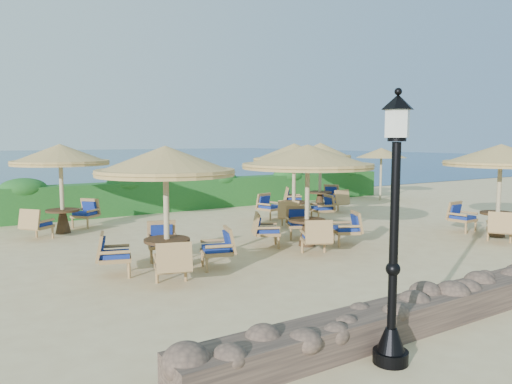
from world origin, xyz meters
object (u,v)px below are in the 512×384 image
cafe_set_3 (61,166)px  cafe_set_5 (320,164)px  extra_parasol (381,153)px  cafe_set_1 (308,171)px  cafe_set_2 (500,168)px  lamp_post (394,241)px  cafe_set_4 (294,166)px  cafe_set_0 (166,185)px

cafe_set_3 → cafe_set_5: same height
extra_parasol → cafe_set_3: bearing=-177.4°
cafe_set_1 → cafe_set_2: size_ratio=1.09×
cafe_set_3 → cafe_set_2: bearing=-35.5°
cafe_set_5 → cafe_set_3: bearing=178.8°
lamp_post → cafe_set_4: size_ratio=1.17×
cafe_set_2 → cafe_set_1: bearing=159.6°
cafe_set_5 → lamp_post: bearing=-126.5°
extra_parasol → cafe_set_1: bearing=-146.7°
lamp_post → cafe_set_1: size_ratio=0.96×
cafe_set_4 → extra_parasol: bearing=21.5°
cafe_set_3 → cafe_set_5: (9.76, -0.21, -0.20)m
cafe_set_1 → cafe_set_4: 3.76m
cafe_set_0 → cafe_set_3: same height
lamp_post → cafe_set_3: (-1.52, 11.36, 0.46)m
cafe_set_4 → cafe_set_0: bearing=-149.2°
cafe_set_1 → cafe_set_5: bearing=47.1°
cafe_set_0 → cafe_set_2: (9.46, -1.56, 0.13)m
lamp_post → cafe_set_4: lamp_post is taller
cafe_set_1 → cafe_set_2: bearing=-20.4°
lamp_post → cafe_set_3: size_ratio=1.17×
cafe_set_1 → cafe_set_5: same height
cafe_set_4 → cafe_set_3: bearing=162.6°
cafe_set_1 → cafe_set_5: size_ratio=1.24×
cafe_set_3 → cafe_set_4: size_ratio=1.00×
cafe_set_2 → lamp_post: bearing=-155.7°
extra_parasol → cafe_set_4: (-7.16, -2.83, -0.27)m
extra_parasol → cafe_set_5: 4.45m
extra_parasol → cafe_set_3: size_ratio=0.85×
cafe_set_5 → cafe_set_1: bearing=-132.9°
cafe_set_3 → cafe_set_5: 9.77m
extra_parasol → cafe_set_5: bearing=-168.9°
cafe_set_0 → cafe_set_4: (6.08, 3.63, 0.05)m
cafe_set_4 → cafe_set_5: 3.43m
lamp_post → cafe_set_2: lamp_post is taller
cafe_set_2 → cafe_set_5: same height
cafe_set_0 → cafe_set_5: 10.51m
cafe_set_5 → cafe_set_4: bearing=-144.9°
extra_parasol → cafe_set_2: size_ratio=0.76×
cafe_set_2 → cafe_set_4: (-3.37, 5.19, -0.08)m
lamp_post → cafe_set_2: bearing=24.3°
lamp_post → extra_parasol: (12.60, 12.00, 0.62)m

